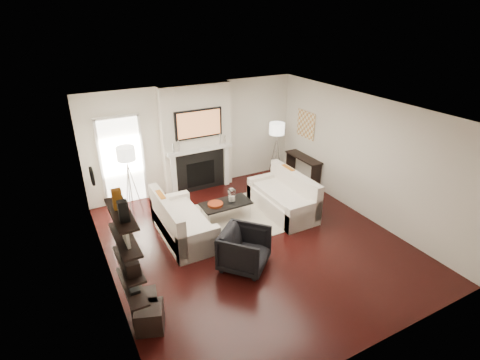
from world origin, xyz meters
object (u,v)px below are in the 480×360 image
armchair (245,248)px  ottoman_near (145,305)px  lamp_left_shade (126,154)px  loveseat_left_base (184,228)px  lamp_right_shade (277,129)px  loveseat_right_base (282,204)px  coffee_table (226,204)px

armchair → ottoman_near: 1.97m
lamp_left_shade → armchair: bearing=-66.3°
loveseat_left_base → lamp_right_shade: bearing=25.3°
ottoman_near → loveseat_left_base: bearing=53.9°
loveseat_right_base → armchair: 2.22m
coffee_table → lamp_right_shade: 2.72m
lamp_right_shade → loveseat_left_base: bearing=-154.7°
armchair → ottoman_near: (-1.93, -0.34, -0.21)m
loveseat_right_base → lamp_right_shade: bearing=61.9°
lamp_right_shade → ottoman_near: lamp_right_shade is taller
loveseat_right_base → coffee_table: same height
coffee_table → armchair: (-0.44, -1.66, 0.01)m
armchair → loveseat_right_base: bearing=-3.5°
lamp_left_shade → ottoman_near: (-0.62, -3.32, -1.25)m
loveseat_left_base → armchair: armchair is taller
armchair → lamp_right_shade: size_ratio=2.06×
coffee_table → lamp_right_shade: size_ratio=2.75×
loveseat_right_base → armchair: size_ratio=2.19×
loveseat_left_base → lamp_right_shade: 3.78m
coffee_table → loveseat_left_base: bearing=-168.1°
lamp_left_shade → lamp_right_shade: (3.90, -0.02, 0.00)m
loveseat_right_base → lamp_left_shade: size_ratio=4.50×
coffee_table → armchair: bearing=-104.8°
loveseat_left_base → coffee_table: (1.07, 0.23, 0.19)m
loveseat_left_base → loveseat_right_base: 2.37m
coffee_table → armchair: size_ratio=1.34×
loveseat_left_base → ottoman_near: loveseat_left_base is taller
ottoman_near → loveseat_right_base: bearing=24.9°
loveseat_left_base → lamp_left_shade: (-0.68, 1.55, 1.24)m
loveseat_right_base → lamp_left_shade: 3.67m
loveseat_left_base → coffee_table: 1.11m
loveseat_left_base → lamp_right_shade: size_ratio=4.50×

